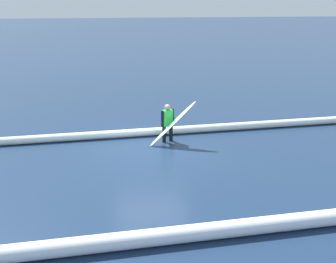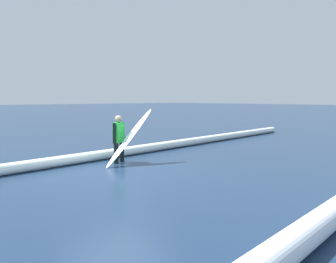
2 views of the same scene
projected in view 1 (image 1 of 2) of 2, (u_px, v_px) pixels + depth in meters
ground_plane at (150, 152)px, 13.29m from camera, size 190.42×190.42×0.00m
surfer at (168, 121)px, 14.04m from camera, size 0.50×0.32×1.42m
surfboard at (173, 124)px, 13.70m from camera, size 1.68×0.31×1.62m
wave_crest_foreground at (143, 132)px, 14.81m from camera, size 24.35×1.61×0.30m
wave_crest_midground at (280, 223)px, 8.76m from camera, size 24.26×1.60×0.38m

